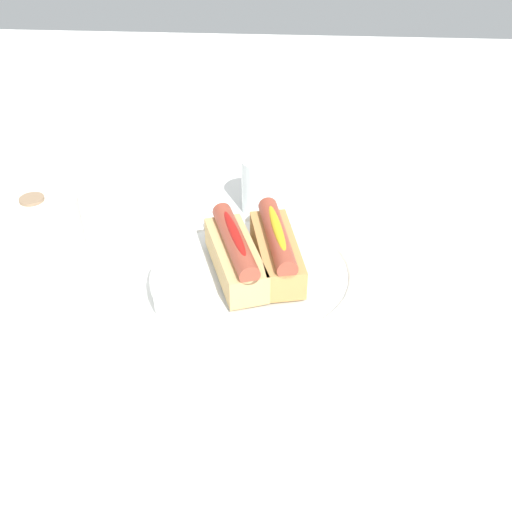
{
  "coord_description": "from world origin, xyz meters",
  "views": [
    {
      "loc": [
        -0.63,
        -0.05,
        0.52
      ],
      "look_at": [
        0.0,
        -0.0,
        0.06
      ],
      "focal_mm": 42.43,
      "sensor_mm": 36.0,
      "label": 1
    }
  ],
  "objects_px": {
    "serving_bowl": "(256,279)",
    "paper_towel_roll": "(43,242)",
    "water_glass": "(265,188)",
    "hotdog_back": "(235,254)",
    "hotdog_front": "(277,248)"
  },
  "relations": [
    {
      "from": "hotdog_front",
      "to": "water_glass",
      "type": "height_order",
      "value": "hotdog_front"
    },
    {
      "from": "serving_bowl",
      "to": "water_glass",
      "type": "relative_size",
      "value": 3.04
    },
    {
      "from": "hotdog_front",
      "to": "paper_towel_roll",
      "type": "distance_m",
      "value": 0.31
    },
    {
      "from": "hotdog_back",
      "to": "paper_towel_roll",
      "type": "relative_size",
      "value": 1.18
    },
    {
      "from": "water_glass",
      "to": "hotdog_back",
      "type": "bearing_deg",
      "value": 172.98
    },
    {
      "from": "hotdog_back",
      "to": "paper_towel_roll",
      "type": "distance_m",
      "value": 0.26
    },
    {
      "from": "serving_bowl",
      "to": "hotdog_back",
      "type": "height_order",
      "value": "hotdog_back"
    },
    {
      "from": "hotdog_front",
      "to": "hotdog_back",
      "type": "bearing_deg",
      "value": 107.18
    },
    {
      "from": "hotdog_back",
      "to": "water_glass",
      "type": "xyz_separation_m",
      "value": [
        0.22,
        -0.03,
        -0.03
      ]
    },
    {
      "from": "serving_bowl",
      "to": "paper_towel_roll",
      "type": "distance_m",
      "value": 0.28
    },
    {
      "from": "hotdog_front",
      "to": "paper_towel_roll",
      "type": "height_order",
      "value": "paper_towel_roll"
    },
    {
      "from": "hotdog_front",
      "to": "water_glass",
      "type": "xyz_separation_m",
      "value": [
        0.2,
        0.03,
        -0.03
      ]
    },
    {
      "from": "hotdog_back",
      "to": "water_glass",
      "type": "height_order",
      "value": "hotdog_back"
    },
    {
      "from": "hotdog_front",
      "to": "water_glass",
      "type": "distance_m",
      "value": 0.2
    },
    {
      "from": "serving_bowl",
      "to": "hotdog_back",
      "type": "relative_size",
      "value": 1.73
    }
  ]
}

